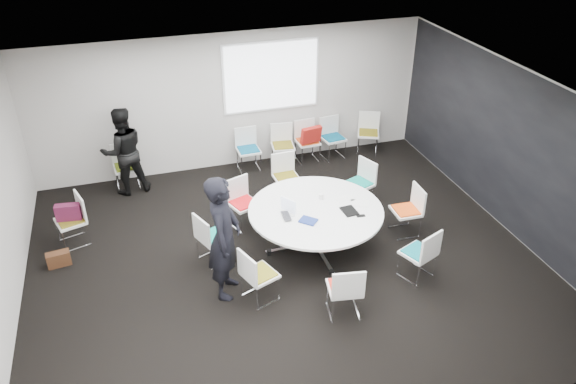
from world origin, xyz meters
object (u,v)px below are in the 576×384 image
object	(u,v)px
chair_back_d	(332,145)
laptop	(289,216)
chair_back_e	(368,140)
person_back	(123,151)
chair_ring_c	(286,185)
brown_bag	(59,259)
chair_ring_b	(359,192)
chair_spare_left	(73,229)
chair_ring_d	(244,212)
chair_ring_g	(344,298)
chair_ring_f	(259,284)
chair_back_b	(283,153)
chair_back_a	(249,157)
maroon_bag	(68,212)
chair_back_c	(307,149)
person_main	(224,238)
chair_ring_h	(418,262)
cup	(321,196)
chair_ring_a	(405,219)
chair_ring_e	(214,246)
chair_person_back	(127,175)

from	to	relation	value
chair_back_d	laptop	distance (m)	3.66
chair_back_e	person_back	size ratio (longest dim) A/B	0.51
chair_ring_c	brown_bag	bearing A→B (deg)	10.08
chair_ring_b	chair_spare_left	distance (m)	5.07
chair_ring_d	chair_ring_g	distance (m)	2.74
chair_ring_f	chair_back_b	bearing A→B (deg)	137.60
chair_back_a	laptop	bearing A→B (deg)	87.56
chair_ring_b	maroon_bag	distance (m)	5.09
chair_ring_g	chair_back_a	bearing A→B (deg)	103.15
chair_ring_d	chair_back_d	size ratio (longest dim) A/B	1.00
chair_back_d	brown_bag	xyz separation A→B (m)	(-5.55, -2.26, -0.16)
chair_ring_c	chair_back_a	world-z (taller)	same
chair_ring_c	chair_back_c	bearing A→B (deg)	-125.49
chair_ring_c	person_back	bearing A→B (deg)	-24.58
chair_back_c	maroon_bag	size ratio (longest dim) A/B	2.20
chair_ring_c	person_main	distance (m)	2.91
chair_ring_h	person_back	world-z (taller)	person_back
chair_back_c	cup	distance (m)	2.84
laptop	chair_ring_f	bearing A→B (deg)	144.46
chair_ring_f	maroon_bag	distance (m)	3.50
chair_ring_d	person_main	bearing A→B (deg)	47.88
chair_ring_a	chair_back_e	size ratio (longest dim) A/B	1.00
person_back	chair_back_a	bearing A→B (deg)	173.58
chair_back_a	maroon_bag	world-z (taller)	chair_back_a
chair_ring_d	chair_ring_f	distance (m)	1.97
chair_back_e	brown_bag	size ratio (longest dim) A/B	2.44
person_back	cup	size ratio (longest dim) A/B	19.25
person_main	laptop	xyz separation A→B (m)	(1.15, 0.60, -0.23)
chair_ring_e	chair_ring_g	distance (m)	2.33
chair_ring_e	brown_bag	bearing A→B (deg)	-126.71
chair_ring_e	chair_person_back	xyz separation A→B (m)	(-1.18, 2.84, 0.00)
chair_ring_d	person_back	world-z (taller)	person_back
chair_ring_e	chair_ring_f	xyz separation A→B (m)	(0.46, -1.11, 0.00)
chair_spare_left	chair_person_back	bearing A→B (deg)	-47.93
chair_ring_g	chair_back_a	world-z (taller)	same
cup	chair_ring_b	bearing A→B (deg)	35.13
chair_ring_h	chair_back_a	size ratio (longest dim) A/B	1.00
chair_ring_c	chair_back_c	size ratio (longest dim) A/B	1.00
chair_back_c	chair_ring_e	bearing A→B (deg)	45.81
chair_spare_left	brown_bag	xyz separation A→B (m)	(-0.24, -0.56, -0.16)
chair_back_c	maroon_bag	world-z (taller)	chair_back_c
chair_ring_b	chair_back_b	size ratio (longest dim) A/B	1.00
chair_ring_e	chair_ring_g	size ratio (longest dim) A/B	1.00
chair_ring_b	chair_person_back	xyz separation A→B (m)	(-4.08, 1.95, 0.00)
chair_ring_h	person_back	size ratio (longest dim) A/B	0.51
chair_ring_b	chair_back_c	distance (m)	2.01
person_main	person_back	xyz separation A→B (m)	(-1.22, 3.47, -0.11)
chair_ring_c	chair_ring_g	size ratio (longest dim) A/B	1.00
chair_ring_b	chair_ring_d	world-z (taller)	same
chair_ring_g	maroon_bag	distance (m)	4.73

